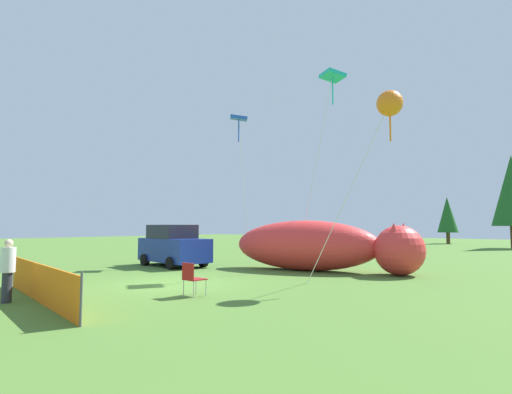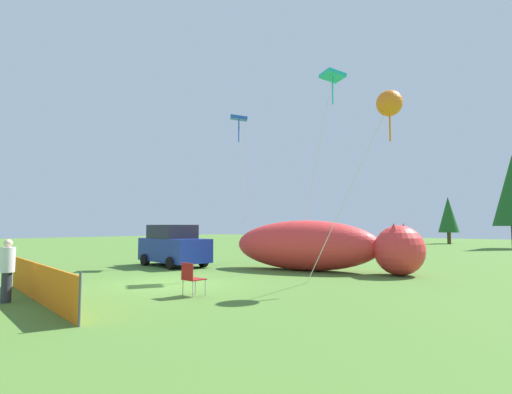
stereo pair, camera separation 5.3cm
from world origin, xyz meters
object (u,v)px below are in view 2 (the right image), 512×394
(kite_blue_box, at_px, (239,121))
(inflatable_cat, at_px, (320,248))
(parked_car, at_px, (174,246))
(kite_teal_diamond, at_px, (332,80))
(spectator_in_green_shirt, at_px, (7,268))
(folding_chair, at_px, (191,276))
(kite_orange_flower, at_px, (389,104))

(kite_blue_box, bearing_deg, inflatable_cat, -1.93)
(parked_car, relative_size, kite_teal_diamond, 0.48)
(parked_car, bearing_deg, kite_teal_diamond, 28.83)
(spectator_in_green_shirt, relative_size, kite_blue_box, 0.20)
(parked_car, distance_m, spectator_in_green_shirt, 9.70)
(folding_chair, distance_m, kite_blue_box, 12.07)
(spectator_in_green_shirt, distance_m, kite_orange_flower, 12.44)
(folding_chair, relative_size, kite_blue_box, 0.12)
(inflatable_cat, distance_m, kite_teal_diamond, 7.46)
(spectator_in_green_shirt, bearing_deg, parked_car, 117.15)
(spectator_in_green_shirt, height_order, kite_teal_diamond, kite_teal_diamond)
(spectator_in_green_shirt, height_order, kite_blue_box, kite_blue_box)
(parked_car, height_order, inflatable_cat, inflatable_cat)
(folding_chair, relative_size, spectator_in_green_shirt, 0.58)
(inflatable_cat, height_order, kite_orange_flower, kite_orange_flower)
(kite_teal_diamond, bearing_deg, inflatable_cat, -165.97)
(spectator_in_green_shirt, xyz_separation_m, kite_blue_box, (-2.86, 11.65, 6.73))
(kite_blue_box, bearing_deg, parked_car, -117.41)
(kite_teal_diamond, distance_m, kite_orange_flower, 4.85)
(parked_car, relative_size, kite_orange_flower, 0.64)
(inflatable_cat, relative_size, spectator_in_green_shirt, 5.18)
(folding_chair, bearing_deg, spectator_in_green_shirt, 143.70)
(parked_car, distance_m, folding_chair, 8.81)
(spectator_in_green_shirt, xyz_separation_m, kite_orange_flower, (6.40, 9.32, 5.20))
(kite_blue_box, bearing_deg, spectator_in_green_shirt, -76.21)
(folding_chair, bearing_deg, kite_orange_flower, -30.78)
(spectator_in_green_shirt, height_order, kite_orange_flower, kite_orange_flower)
(kite_orange_flower, height_order, kite_blue_box, kite_blue_box)
(folding_chair, relative_size, kite_teal_diamond, 0.11)
(parked_car, height_order, kite_teal_diamond, kite_teal_diamond)
(kite_orange_flower, bearing_deg, parked_car, -176.36)
(parked_car, bearing_deg, kite_blue_box, 68.98)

